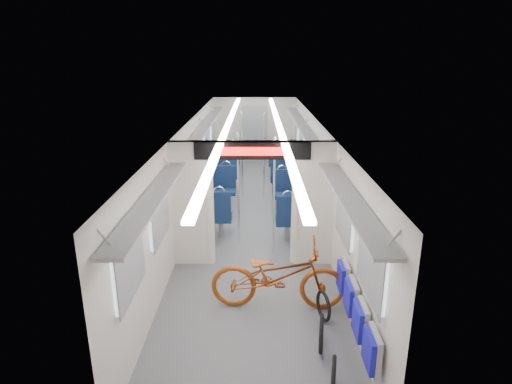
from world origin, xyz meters
TOP-DOWN VIEW (x-y plane):
  - carriage at (0.00, -0.27)m, footprint 12.00×12.02m
  - bicycle at (0.39, -3.50)m, footprint 2.07×0.80m
  - flip_bench at (1.35, -4.45)m, footprint 0.12×2.07m
  - bike_hoop_a at (0.94, -5.28)m, footprint 0.14×0.47m
  - bike_hoop_b at (0.91, -4.53)m, footprint 0.13×0.51m
  - bike_hoop_c at (1.04, -3.85)m, footprint 0.17×0.46m
  - seat_bay_near_left at (-0.93, 0.17)m, footprint 0.95×2.27m
  - seat_bay_near_right at (0.93, -0.08)m, footprint 0.93×2.17m
  - seat_bay_far_left at (-0.94, 3.39)m, footprint 0.91×2.08m
  - seat_bay_far_right at (0.93, 3.11)m, footprint 0.95×2.26m
  - stanchion_near_left at (-0.29, -1.17)m, footprint 0.04×0.04m
  - stanchion_near_right at (0.40, -1.62)m, footprint 0.04×0.04m
  - stanchion_far_left at (-0.31, 2.00)m, footprint 0.04×0.04m
  - stanchion_far_right at (0.27, 1.82)m, footprint 0.04×0.04m

SIDE VIEW (x-z plane):
  - bike_hoop_c at x=1.04m, z-range -0.03..0.44m
  - bike_hoop_a at x=0.94m, z-range -0.03..0.45m
  - bike_hoop_b at x=0.91m, z-range -0.03..0.49m
  - bicycle at x=0.39m, z-range 0.00..1.07m
  - seat_bay_far_left at x=-0.94m, z-range -0.01..1.09m
  - seat_bay_near_right at x=0.93m, z-range -0.01..1.12m
  - seat_bay_far_right at x=0.93m, z-range -0.01..1.15m
  - seat_bay_near_left at x=-0.93m, z-range -0.01..1.15m
  - flip_bench at x=1.35m, z-range 0.34..0.82m
  - stanchion_near_left at x=-0.29m, z-range 0.00..2.30m
  - stanchion_near_right at x=0.40m, z-range 0.00..2.30m
  - stanchion_far_left at x=-0.31m, z-range 0.00..2.30m
  - stanchion_far_right at x=0.27m, z-range 0.00..2.30m
  - carriage at x=0.00m, z-range 0.35..2.66m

